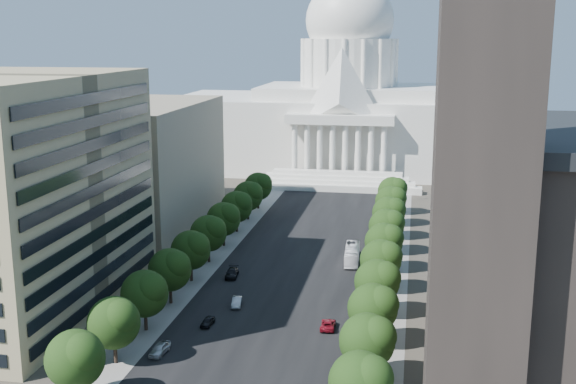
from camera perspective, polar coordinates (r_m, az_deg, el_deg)
The scene contains 36 objects.
road_asphalt at distance 164.87m, azimuth 1.53°, elevation -3.99°, with size 30.00×260.00×0.01m, color black.
sidewalk_left at distance 168.61m, azimuth -4.88°, elevation -3.66°, with size 8.00×260.00×0.02m, color gray.
sidewalk_right at distance 163.28m, azimuth 8.16°, elevation -4.27°, with size 8.00×260.00×0.02m, color gray.
capitol at distance 253.85m, azimuth 4.76°, elevation 6.34°, with size 120.00×56.00×73.00m.
office_block_left_far at distance 183.81m, azimuth -12.94°, elevation 2.21°, with size 38.00×52.00×30.00m, color gray.
tree_l_a at distance 96.94m, azimuth -16.35°, elevation -12.47°, with size 7.79×7.60×9.97m.
tree_l_b at distance 106.87m, azimuth -13.48°, elevation -9.92°, with size 7.79×7.60×9.97m.
tree_l_c at distance 117.19m, azimuth -11.15°, elevation -7.79°, with size 7.79×7.60×9.97m.
tree_l_d at distance 127.80m, azimuth -9.22°, elevation -6.00°, with size 7.79×7.60×9.97m.
tree_l_e at distance 138.64m, azimuth -7.59°, elevation -4.49°, with size 7.79×7.60×9.97m.
tree_l_f at distance 149.65m, azimuth -6.21°, elevation -3.19°, with size 7.79×7.60×9.97m.
tree_l_g at distance 160.81m, azimuth -5.03°, elevation -2.07°, with size 7.79×7.60×9.97m.
tree_l_h at distance 172.08m, azimuth -4.00°, elevation -1.09°, with size 7.79×7.60×9.97m.
tree_l_i at distance 183.44m, azimuth -3.09°, elevation -0.24°, with size 7.79×7.60×9.97m.
tree_l_j at distance 194.88m, azimuth -2.29°, elevation 0.52°, with size 7.79×7.60×9.97m.
tree_r_a at distance 88.01m, azimuth 5.94°, elevation -14.66°, with size 7.79×7.60×9.97m.
tree_r_b at distance 98.84m, azimuth 6.46°, elevation -11.52°, with size 7.79×7.60×9.97m.
tree_r_c at distance 109.92m, azimuth 6.87°, elevation -9.02°, with size 7.79×7.60×9.97m.
tree_r_d at distance 121.17m, azimuth 7.21°, elevation -6.97°, with size 7.79×7.60×9.97m.
tree_r_e at distance 132.55m, azimuth 7.48°, elevation -5.27°, with size 7.79×7.60×9.97m.
tree_r_f at distance 144.03m, azimuth 7.71°, elevation -3.85°, with size 7.79×7.60×9.97m.
tree_r_g at distance 155.59m, azimuth 7.90°, elevation -2.63°, with size 7.79×7.60×9.97m.
tree_r_h at distance 167.22m, azimuth 8.07°, elevation -1.58°, with size 7.79×7.60×9.97m.
tree_r_i at distance 178.89m, azimuth 8.21°, elevation -0.67°, with size 7.79×7.60×9.97m.
tree_r_j at distance 190.60m, azimuth 8.34°, elevation 0.13°, with size 7.79×7.60×9.97m.
streetlight_b at distance 109.34m, azimuth 7.67°, elevation -9.51°, with size 2.61×0.44×9.00m.
streetlight_c at distance 132.88m, azimuth 8.15°, elevation -5.54°, with size 2.61×0.44×9.00m.
streetlight_d at distance 156.87m, azimuth 8.48°, elevation -2.76°, with size 2.61×0.44×9.00m.
streetlight_e at distance 181.13m, azimuth 8.73°, elevation -0.73°, with size 2.61×0.44×9.00m.
streetlight_f at distance 205.57m, azimuth 8.91°, elevation 0.82°, with size 2.61×0.44×9.00m.
car_dark_a at distance 119.73m, azimuth -6.37°, elevation -10.16°, with size 1.55×3.86×1.31m, color black.
car_silver at distance 127.40m, azimuth -4.05°, elevation -8.65°, with size 1.60×4.59×1.51m, color #A1A3A9.
car_red at distance 118.03m, azimuth 3.18°, elevation -10.42°, with size 2.27×4.93×1.37m, color maroon.
car_dark_b at distance 141.84m, azimuth -4.45°, elevation -6.42°, with size 2.24×5.51×1.60m, color black.
car_parked at distance 110.78m, azimuth -10.10°, elevation -12.11°, with size 1.92×4.78×1.63m, color #B0B3B8.
city_bus at distance 150.90m, azimuth 5.08°, elevation -4.92°, with size 2.81×12.01×3.34m, color white.
Camera 1 is at (23.27, -66.52, 46.28)m, focal length 45.00 mm.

